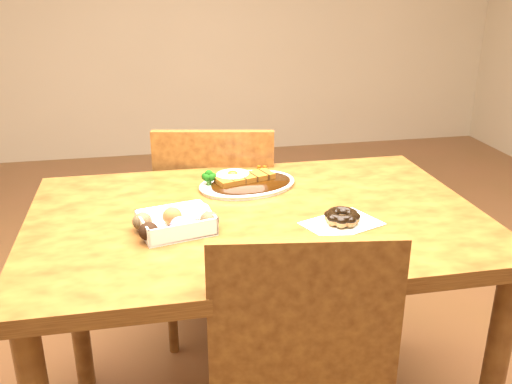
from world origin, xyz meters
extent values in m
cube|color=#4F260F|center=(0.00, 0.00, 0.73)|extent=(1.20, 0.80, 0.04)
cylinder|color=#4F260F|center=(-0.54, 0.34, 0.35)|extent=(0.06, 0.06, 0.71)
cylinder|color=#4F260F|center=(0.54, 0.34, 0.35)|extent=(0.06, 0.06, 0.71)
cube|color=#4F260F|center=(-0.03, 0.60, 0.43)|extent=(0.49, 0.49, 0.04)
cylinder|color=#4F260F|center=(0.17, 0.73, 0.21)|extent=(0.04, 0.04, 0.41)
cylinder|color=#4F260F|center=(-0.16, 0.80, 0.21)|extent=(0.04, 0.04, 0.41)
cylinder|color=#4F260F|center=(0.11, 0.40, 0.21)|extent=(0.04, 0.04, 0.41)
cylinder|color=#4F260F|center=(-0.23, 0.47, 0.21)|extent=(0.04, 0.04, 0.41)
cube|color=#4F260F|center=(-0.06, 0.41, 0.67)|extent=(0.40, 0.11, 0.40)
cube|color=#4F260F|center=(0.02, -0.41, 0.67)|extent=(0.40, 0.09, 0.40)
ellipsoid|color=white|center=(0.01, 0.20, 0.76)|extent=(0.33, 0.27, 0.01)
ellipsoid|color=black|center=(0.02, 0.19, 0.77)|extent=(0.28, 0.23, 0.01)
cube|color=#6B380C|center=(0.01, 0.21, 0.77)|extent=(0.19, 0.11, 0.02)
ellipsoid|color=white|center=(-0.03, 0.22, 0.79)|extent=(0.12, 0.11, 0.01)
ellipsoid|color=#FFB214|center=(-0.03, 0.22, 0.79)|extent=(0.03, 0.03, 0.02)
cube|color=white|center=(-0.22, -0.07, 0.77)|extent=(0.20, 0.17, 0.05)
ellipsoid|color=black|center=(-0.28, -0.12, 0.78)|extent=(0.05, 0.05, 0.04)
ellipsoid|color=pink|center=(-0.21, -0.10, 0.78)|extent=(0.05, 0.05, 0.04)
ellipsoid|color=black|center=(-0.13, -0.08, 0.78)|extent=(0.05, 0.05, 0.04)
ellipsoid|color=black|center=(-0.30, -0.06, 0.78)|extent=(0.05, 0.05, 0.04)
ellipsoid|color=brown|center=(-0.22, -0.04, 0.78)|extent=(0.05, 0.05, 0.04)
ellipsoid|color=beige|center=(-0.15, -0.02, 0.78)|extent=(0.05, 0.05, 0.04)
cube|color=silver|center=(0.20, -0.11, 0.75)|extent=(0.22, 0.19, 0.00)
torus|color=olive|center=(0.20, -0.11, 0.77)|extent=(0.12, 0.12, 0.03)
torus|color=black|center=(0.20, -0.11, 0.78)|extent=(0.10, 0.10, 0.02)
camera|label=1|loc=(-0.27, -1.37, 1.36)|focal=40.00mm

